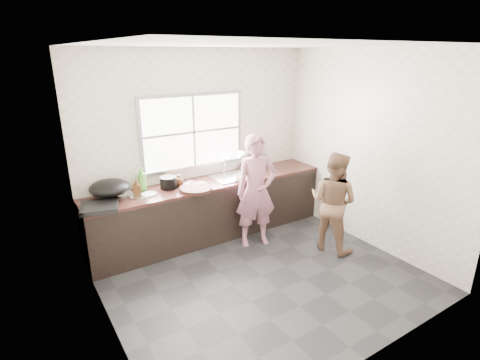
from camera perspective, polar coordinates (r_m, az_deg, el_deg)
floor at (r=4.81m, az=3.28°, el=-14.35°), size 3.60×3.20×0.01m
ceiling at (r=4.03m, az=4.04°, el=19.91°), size 3.60×3.20×0.01m
wall_back at (r=5.55m, az=-6.23°, el=5.44°), size 3.60×0.01×2.70m
wall_left at (r=3.53m, az=-20.82°, el=-3.65°), size 0.01×3.20×2.70m
wall_right at (r=5.46m, az=19.16°, el=4.25°), size 0.01×3.20×2.70m
wall_front at (r=3.17m, az=21.10°, el=-6.28°), size 3.60×0.01×2.70m
cabinet at (r=5.58m, az=-4.43°, el=-4.61°), size 3.60×0.62×0.82m
countertop at (r=5.43m, az=-4.54°, el=-0.45°), size 3.60×0.64×0.04m
sink at (r=5.58m, az=-1.39°, el=0.44°), size 0.55×0.45×0.02m
faucet at (r=5.70m, az=-2.45°, el=2.35°), size 0.02×0.02×0.30m
window_frame at (r=5.45m, az=-7.18°, el=7.31°), size 1.60×0.05×1.10m
window_glazing at (r=5.43m, az=-7.06°, el=7.27°), size 1.50×0.01×1.00m
woman at (r=5.22m, az=2.48°, el=-2.27°), size 0.63×0.50×1.49m
person_side at (r=5.26m, az=14.00°, el=-3.26°), size 0.71×0.81×1.40m
cutting_board at (r=5.09m, az=-6.71°, el=-1.32°), size 0.50×0.50×0.04m
cleaver at (r=5.30m, az=-7.85°, el=-0.34°), size 0.20×0.18×0.01m
bowl_mince at (r=5.22m, az=-6.18°, el=-0.78°), size 0.20×0.20×0.05m
bowl_crabs at (r=5.44m, az=0.41°, el=0.26°), size 0.25×0.25×0.07m
bowl_held at (r=5.52m, az=1.78°, el=0.56°), size 0.25×0.25×0.07m
black_pot at (r=5.21m, az=-10.86°, el=-0.39°), size 0.28×0.28×0.16m
plate_food at (r=5.05m, az=-13.67°, el=-2.09°), size 0.23×0.23×0.02m
bottle_green at (r=5.18m, az=-14.73°, el=0.16°), size 0.15×0.15×0.33m
bottle_brown_tall at (r=5.04m, az=-15.47°, el=-1.18°), size 0.11×0.11×0.20m
bottle_brown_short at (r=5.28m, az=-9.30°, el=-0.08°), size 0.16×0.16×0.15m
glass_jar at (r=5.21m, az=-15.22°, el=-1.05°), size 0.09×0.09×0.11m
burner at (r=4.75m, az=-20.62°, el=-3.84°), size 0.52×0.52×0.06m
wok at (r=4.99m, az=-19.27°, el=-1.09°), size 0.64×0.64×0.19m
dish_rack at (r=5.99m, az=1.70°, el=3.27°), size 0.50×0.43×0.32m
pot_lid_left at (r=5.02m, az=-15.06°, el=-2.37°), size 0.30×0.30×0.01m
pot_lid_right at (r=5.16m, az=-17.45°, el=-2.01°), size 0.32×0.32×0.01m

